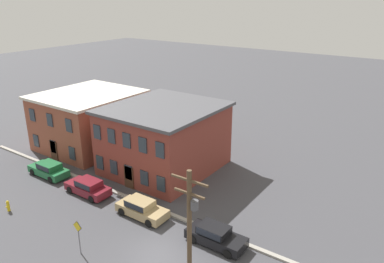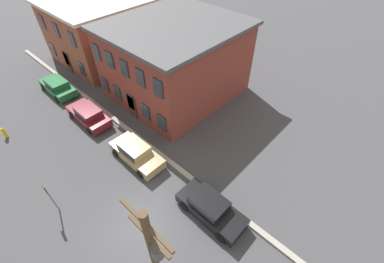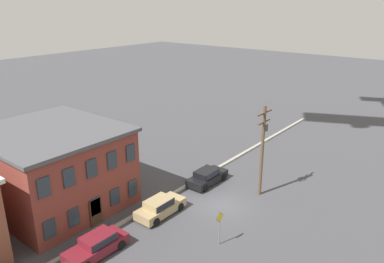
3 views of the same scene
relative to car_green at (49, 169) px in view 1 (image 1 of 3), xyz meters
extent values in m
plane|color=#424247|center=(16.70, -3.20, -0.75)|extent=(200.00, 200.00, 0.00)
cube|color=#9E998E|center=(16.70, 1.30, -0.67)|extent=(56.00, 0.36, 0.16)
cube|color=brown|center=(-2.90, 7.95, 2.30)|extent=(9.35, 10.30, 6.09)
cube|color=silver|center=(-2.90, 7.95, 5.49)|extent=(9.85, 10.80, 0.30)
cube|color=#2D3842|center=(-6.01, 2.74, 0.77)|extent=(0.90, 0.10, 1.40)
cube|color=#2D3842|center=(-6.01, 2.74, 3.82)|extent=(0.90, 0.10, 1.40)
cube|color=#2D3842|center=(-2.90, 2.74, 0.77)|extent=(0.90, 0.10, 1.40)
cube|color=#2D3842|center=(-2.90, 2.74, 3.82)|extent=(0.90, 0.10, 1.40)
cube|color=#2D3842|center=(0.22, 2.74, 0.77)|extent=(0.90, 0.10, 1.40)
cube|color=#2D3842|center=(0.22, 2.74, 3.82)|extent=(0.90, 0.10, 1.40)
cube|color=#472D1E|center=(-2.90, 2.74, 0.35)|extent=(1.10, 0.10, 2.20)
cube|color=brown|center=(8.26, 8.09, 2.43)|extent=(9.60, 10.59, 6.35)
cube|color=#4C4C51|center=(8.26, 8.09, 5.75)|extent=(10.10, 11.09, 0.30)
cube|color=#2D3842|center=(4.42, 2.74, 0.84)|extent=(0.90, 0.10, 1.40)
cube|color=#2D3842|center=(4.42, 2.74, 4.01)|extent=(0.90, 0.10, 1.40)
cube|color=#2D3842|center=(6.34, 2.74, 0.84)|extent=(0.90, 0.10, 1.40)
cube|color=#2D3842|center=(6.34, 2.74, 4.01)|extent=(0.90, 0.10, 1.40)
cube|color=#2D3842|center=(8.26, 2.74, 0.84)|extent=(0.90, 0.10, 1.40)
cube|color=#2D3842|center=(8.26, 2.74, 4.01)|extent=(0.90, 0.10, 1.40)
cube|color=#2D3842|center=(10.18, 2.74, 0.84)|extent=(0.90, 0.10, 1.40)
cube|color=#2D3842|center=(10.18, 2.74, 4.01)|extent=(0.90, 0.10, 1.40)
cube|color=#2D3842|center=(12.10, 2.74, 0.84)|extent=(0.90, 0.10, 1.40)
cube|color=#2D3842|center=(12.10, 2.74, 4.01)|extent=(0.90, 0.10, 1.40)
cube|color=#472D1E|center=(8.26, 2.74, 0.35)|extent=(1.10, 0.10, 2.20)
cube|color=#1E6638|center=(-0.07, 0.00, -0.22)|extent=(4.40, 1.80, 0.70)
cube|color=#1E6638|center=(0.13, 0.00, 0.41)|extent=(2.20, 1.51, 0.55)
cube|color=#1E232D|center=(0.13, 0.00, 0.41)|extent=(2.02, 1.58, 0.48)
cylinder|color=black|center=(-1.52, -0.85, -0.42)|extent=(0.66, 0.22, 0.66)
cylinder|color=black|center=(-1.52, 0.85, -0.42)|extent=(0.66, 0.22, 0.66)
cylinder|color=black|center=(1.38, -0.85, -0.42)|extent=(0.66, 0.22, 0.66)
cylinder|color=black|center=(1.38, 0.85, -0.42)|extent=(0.66, 0.22, 0.66)
cube|color=maroon|center=(5.96, -0.20, -0.22)|extent=(4.40, 1.80, 0.70)
cube|color=maroon|center=(6.16, -0.20, 0.41)|extent=(2.20, 1.51, 0.55)
cube|color=#1E232D|center=(6.16, -0.20, 0.41)|extent=(2.02, 1.58, 0.48)
cylinder|color=black|center=(4.51, -1.05, -0.42)|extent=(0.66, 0.22, 0.66)
cylinder|color=black|center=(4.51, 0.65, -0.42)|extent=(0.66, 0.22, 0.66)
cylinder|color=black|center=(7.41, -1.05, -0.42)|extent=(0.66, 0.22, 0.66)
cylinder|color=black|center=(7.41, 0.65, -0.42)|extent=(0.66, 0.22, 0.66)
cube|color=tan|center=(12.43, -0.11, -0.22)|extent=(4.40, 1.80, 0.70)
cube|color=tan|center=(12.23, -0.11, 0.41)|extent=(2.20, 1.51, 0.55)
cube|color=#1E232D|center=(12.23, -0.11, 0.41)|extent=(2.02, 1.58, 0.48)
cylinder|color=black|center=(13.88, 0.74, -0.42)|extent=(0.66, 0.22, 0.66)
cylinder|color=black|center=(13.88, -0.96, -0.42)|extent=(0.66, 0.22, 0.66)
cylinder|color=black|center=(10.98, 0.74, -0.42)|extent=(0.66, 0.22, 0.66)
cylinder|color=black|center=(10.98, -0.96, -0.42)|extent=(0.66, 0.22, 0.66)
cube|color=black|center=(19.25, 0.19, -0.22)|extent=(4.40, 1.80, 0.70)
cube|color=black|center=(19.05, 0.19, 0.41)|extent=(2.20, 1.51, 0.55)
cube|color=#1E232D|center=(19.05, 0.19, 0.41)|extent=(2.02, 1.58, 0.48)
cylinder|color=black|center=(20.70, 1.04, -0.42)|extent=(0.66, 0.22, 0.66)
cylinder|color=black|center=(20.70, -0.66, -0.42)|extent=(0.66, 0.22, 0.66)
cylinder|color=black|center=(17.80, 1.04, -0.42)|extent=(0.66, 0.22, 0.66)
cylinder|color=black|center=(17.80, -0.66, -0.42)|extent=(0.66, 0.22, 0.66)
cylinder|color=slate|center=(12.08, -6.10, 0.50)|extent=(0.08, 0.08, 2.50)
cube|color=yellow|center=(12.08, -6.13, 1.47)|extent=(0.79, 0.03, 0.79)
cube|color=black|center=(12.08, -6.12, 1.47)|extent=(0.85, 0.02, 0.85)
cylinder|color=brown|center=(20.40, -4.74, 3.35)|extent=(0.28, 0.28, 8.20)
cube|color=brown|center=(20.40, -4.74, 6.86)|extent=(2.40, 0.12, 0.12)
cube|color=brown|center=(20.40, -4.74, 6.06)|extent=(2.00, 0.12, 0.12)
cylinder|color=#515156|center=(20.75, -4.74, 5.46)|extent=(0.44, 0.44, 0.55)
cylinder|color=yellow|center=(2.77, -5.91, -0.35)|extent=(0.24, 0.24, 0.80)
sphere|color=yellow|center=(2.77, -5.91, 0.10)|extent=(0.22, 0.22, 0.22)
cylinder|color=yellow|center=(2.77, -6.07, -0.30)|extent=(0.10, 0.12, 0.10)
camera|label=1|loc=(30.75, -19.36, 16.22)|focal=35.00mm
camera|label=2|loc=(23.81, -6.39, 14.01)|focal=24.00mm
camera|label=3|loc=(-6.73, -18.63, 15.53)|focal=35.00mm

